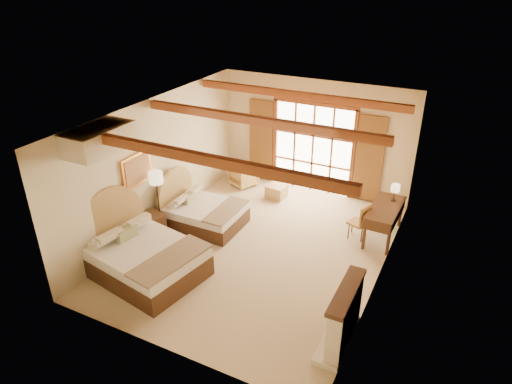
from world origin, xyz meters
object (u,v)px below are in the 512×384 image
Objects in this scene: armchair at (244,176)px; desk at (384,221)px; bed_far at (200,211)px; bed_near at (139,254)px; nightstand at (151,227)px.

desk is at bearing -169.63° from armchair.
bed_far is 2.68× the size of armchair.
bed_near reaches higher than armchair.
bed_near reaches higher than nightstand.
armchair is 4.45m from desk.
bed_near is 1.31m from nightstand.
bed_far is (0.04, 2.29, -0.09)m from bed_near.
bed_near is at bearing -43.89° from nightstand.
bed_near is at bearing 114.12° from armchair.
armchair is at bearing 91.44° from bed_far.
desk is (4.33, -1.03, 0.13)m from armchair.
nightstand reaches higher than armchair.
nightstand is (-0.62, 1.15, -0.13)m from bed_near.
desk is (4.29, 3.72, -0.01)m from bed_near.
nightstand is 0.42× the size of desk.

